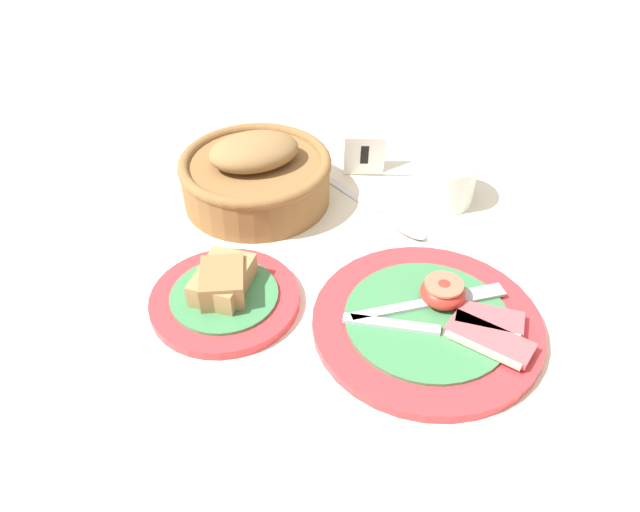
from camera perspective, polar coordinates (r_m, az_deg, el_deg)
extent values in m
plane|color=beige|center=(0.72, 1.40, -6.13)|extent=(3.00, 3.00, 0.00)
cylinder|color=red|center=(0.72, 9.74, -6.11)|extent=(0.26, 0.26, 0.01)
cylinder|color=#3D7F4C|center=(0.71, 9.81, -5.67)|extent=(0.19, 0.19, 0.00)
cube|color=#BC5156|center=(0.70, 15.25, -7.28)|extent=(0.10, 0.09, 0.01)
cube|color=beige|center=(0.69, 14.73, -8.09)|extent=(0.08, 0.06, 0.01)
cube|color=#BC5156|center=(0.72, 15.25, -5.56)|extent=(0.08, 0.06, 0.01)
cube|color=beige|center=(0.71, 15.15, -6.44)|extent=(0.07, 0.03, 0.01)
ellipsoid|color=red|center=(0.73, 11.16, -3.28)|extent=(0.05, 0.05, 0.03)
cylinder|color=#DB664C|center=(0.72, 11.28, -2.58)|extent=(0.04, 0.04, 0.00)
cube|color=silver|center=(0.69, 6.53, -6.20)|extent=(0.11, 0.04, 0.00)
cube|color=silver|center=(0.70, 12.54, -6.89)|extent=(0.03, 0.02, 0.00)
cube|color=silver|center=(0.70, 15.57, -7.68)|extent=(0.04, 0.01, 0.00)
cube|color=silver|center=(0.70, 15.55, -7.20)|extent=(0.04, 0.01, 0.00)
cube|color=silver|center=(0.71, 15.54, -6.73)|extent=(0.04, 0.01, 0.00)
cube|color=silver|center=(0.71, 7.04, -4.88)|extent=(0.11, 0.03, 0.00)
cube|color=#9EA0A5|center=(0.74, 13.73, -3.49)|extent=(0.08, 0.04, 0.00)
cylinder|color=red|center=(0.74, -8.69, -3.97)|extent=(0.18, 0.18, 0.01)
cylinder|color=#3D7F4C|center=(0.74, -8.75, -3.52)|extent=(0.13, 0.13, 0.00)
cube|color=olive|center=(0.73, -8.89, -2.44)|extent=(0.05, 0.06, 0.03)
cube|color=#9E7A4C|center=(0.73, -8.88, -2.15)|extent=(0.08, 0.09, 0.03)
cylinder|color=white|center=(0.90, 11.28, 6.81)|extent=(0.09, 0.09, 0.06)
cylinder|color=white|center=(0.89, 11.51, 8.30)|extent=(0.07, 0.07, 0.01)
cylinder|color=brown|center=(0.89, -5.85, 6.81)|extent=(0.21, 0.21, 0.06)
torus|color=brown|center=(0.88, -5.98, 8.46)|extent=(0.21, 0.21, 0.02)
ellipsoid|color=olive|center=(0.87, -6.06, 9.48)|extent=(0.15, 0.12, 0.04)
cube|color=white|center=(0.93, 4.08, 9.08)|extent=(0.06, 0.02, 0.07)
cube|color=white|center=(0.95, 4.01, 9.83)|extent=(0.06, 0.02, 0.07)
cube|color=black|center=(0.93, 4.10, 9.22)|extent=(0.01, 0.01, 0.04)
cube|color=silver|center=(0.91, 3.10, 5.59)|extent=(0.07, 0.09, 0.01)
ellipsoid|color=silver|center=(0.85, 7.83, 2.67)|extent=(0.06, 0.07, 0.01)
cube|color=silver|center=(0.65, 18.88, -15.92)|extent=(0.11, 0.02, 0.01)
cube|color=silver|center=(0.68, 24.63, -14.58)|extent=(0.03, 0.02, 0.01)
cube|color=silver|center=(0.70, 26.97, -13.39)|extent=(0.04, 0.01, 0.00)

